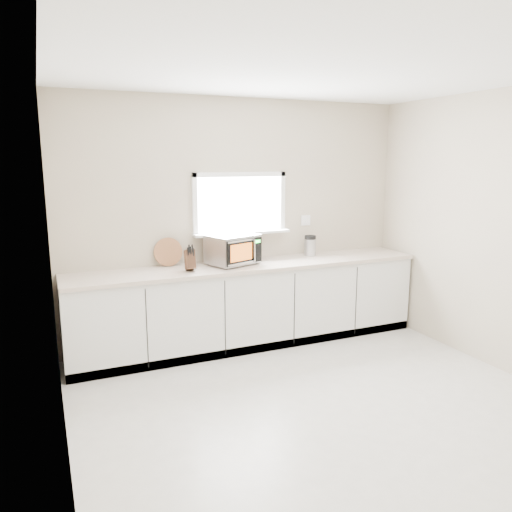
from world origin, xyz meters
TOP-DOWN VIEW (x-y plane):
  - ground at (0.00, 0.00)m, footprint 4.00×4.00m
  - back_wall at (0.00, 2.00)m, footprint 4.00×0.17m
  - cabinets at (0.00, 1.70)m, footprint 3.92×0.60m
  - countertop at (0.00, 1.69)m, footprint 3.92×0.64m
  - microwave at (-0.18, 1.74)m, footprint 0.60×0.53m
  - knife_block at (-0.69, 1.62)m, footprint 0.11×0.20m
  - cutting_board at (-0.84, 1.94)m, footprint 0.31×0.07m
  - coffee_grinder at (0.84, 1.85)m, footprint 0.17×0.17m

SIDE VIEW (x-z plane):
  - ground at x=0.00m, z-range 0.00..0.00m
  - cabinets at x=0.00m, z-range 0.00..0.88m
  - countertop at x=0.00m, z-range 0.88..0.92m
  - knife_block at x=-0.69m, z-range 0.90..1.18m
  - coffee_grinder at x=0.84m, z-range 0.92..1.16m
  - cutting_board at x=-0.84m, z-range 0.92..1.22m
  - microwave at x=-0.18m, z-range 0.93..1.25m
  - back_wall at x=0.00m, z-range 0.01..2.71m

